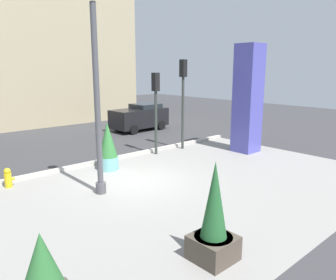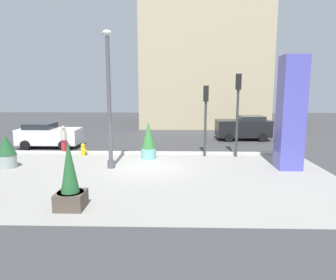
% 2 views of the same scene
% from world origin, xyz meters
% --- Properties ---
extents(ground_plane, '(60.00, 60.00, 0.00)m').
position_xyz_m(ground_plane, '(0.00, 4.00, 0.00)').
color(ground_plane, '#38383A').
extents(plaza_pavement, '(18.00, 10.00, 0.02)m').
position_xyz_m(plaza_pavement, '(0.00, -2.00, 0.00)').
color(plaza_pavement, gray).
rests_on(plaza_pavement, ground_plane).
extents(curb_strip, '(18.00, 0.24, 0.16)m').
position_xyz_m(curb_strip, '(0.00, 3.12, 0.08)').
color(curb_strip, '#B7B2A8').
rests_on(curb_strip, ground_plane).
extents(lamp_post, '(0.44, 0.44, 6.72)m').
position_xyz_m(lamp_post, '(-1.66, -0.26, 3.28)').
color(lamp_post, '#4C4C51').
rests_on(lamp_post, ground_plane).
extents(art_pillar_blue, '(1.15, 1.15, 5.56)m').
position_xyz_m(art_pillar_blue, '(7.24, -0.09, 2.78)').
color(art_pillar_blue, '#4C4CAD').
rests_on(art_pillar_blue, ground_plane).
extents(potted_plant_near_left, '(0.85, 0.85, 2.11)m').
position_xyz_m(potted_plant_near_left, '(0.05, 1.97, 1.02)').
color(potted_plant_near_left, '#6BB2B2').
rests_on(potted_plant_near_left, ground_plane).
extents(potted_plant_near_right, '(0.94, 0.94, 2.37)m').
position_xyz_m(potted_plant_near_right, '(-1.91, -5.63, 0.95)').
color(potted_plant_near_right, '#4C4238').
rests_on(potted_plant_near_right, ground_plane).
extents(fire_hydrant, '(0.36, 0.26, 0.75)m').
position_xyz_m(fire_hydrant, '(-3.91, 2.56, 0.37)').
color(fire_hydrant, gold).
rests_on(fire_hydrant, ground_plane).
extents(traffic_light_far_side, '(0.28, 0.42, 4.13)m').
position_xyz_m(traffic_light_far_side, '(3.32, 2.65, 2.80)').
color(traffic_light_far_side, '#333833').
rests_on(traffic_light_far_side, ground_plane).
extents(traffic_light_corner, '(0.28, 0.42, 4.79)m').
position_xyz_m(traffic_light_corner, '(5.14, 2.56, 3.21)').
color(traffic_light_corner, '#333833').
rests_on(traffic_light_corner, ground_plane).
extents(car_intersection, '(4.14, 2.23, 1.86)m').
position_xyz_m(car_intersection, '(6.82, 8.61, 0.95)').
color(car_intersection, black).
rests_on(car_intersection, ground_plane).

